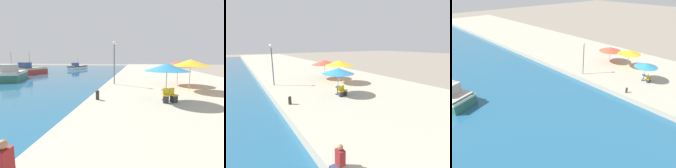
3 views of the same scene
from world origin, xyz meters
TOP-DOWN VIEW (x-y plane):
  - quay_promenade at (8.00, 37.00)m, footprint 16.00×90.00m
  - cafe_umbrella_pink at (5.32, 12.64)m, footprint 2.95×2.95m
  - cafe_umbrella_white at (8.01, 16.86)m, footprint 3.36×3.36m
  - cafe_umbrella_striped at (7.71, 20.07)m, footprint 3.47×3.47m
  - cafe_table at (5.30, 12.71)m, footprint 0.80×0.80m
  - cafe_chair_left at (5.23, 11.99)m, footprint 0.44×0.47m
  - cafe_chair_right at (5.72, 12.12)m, footprint 0.58×0.58m
  - person_at_quay at (0.33, 4.19)m, footprint 0.54×0.36m
  - mooring_bollard at (0.76, 12.26)m, footprint 0.26×0.26m
  - lamppost at (1.02, 19.57)m, footprint 0.36×0.36m

SIDE VIEW (x-z plane):
  - quay_promenade at x=8.00m, z-range 0.00..0.65m
  - cafe_chair_left at x=5.23m, z-range 0.52..1.43m
  - cafe_chair_right at x=5.72m, z-range 0.52..1.43m
  - mooring_bollard at x=0.76m, z-range 0.68..1.33m
  - person_at_quay at x=0.33m, z-range 0.59..1.58m
  - cafe_table at x=5.30m, z-range 0.82..1.56m
  - cafe_umbrella_striped at x=7.71m, z-range 1.59..4.08m
  - cafe_umbrella_pink at x=5.32m, z-range 1.63..4.10m
  - cafe_umbrella_white at x=8.01m, z-range 1.70..4.39m
  - lamppost at x=1.02m, z-range 1.47..6.03m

